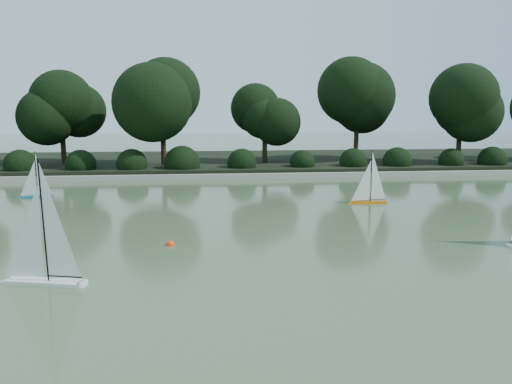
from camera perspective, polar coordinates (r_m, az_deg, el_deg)
ground at (r=9.09m, az=3.00°, el=-6.47°), size 80.00×80.00×0.00m
pond_coping at (r=17.85m, az=-1.31°, el=1.86°), size 40.00×0.35×0.18m
far_bank at (r=21.80m, az=-2.11°, el=3.45°), size 40.00×8.00×0.30m
tree_line at (r=20.23m, az=1.67°, el=10.03°), size 26.31×3.93×4.39m
shrub_hedge at (r=18.70m, az=-1.52°, el=3.33°), size 29.10×1.10×1.10m
sailboat_white_a at (r=7.93m, az=-23.76°, el=-7.45°), size 1.43×0.55×1.95m
sailboat_orange at (r=13.56m, az=12.49°, el=-0.25°), size 1.11×0.18×1.52m
sailboat_teal at (r=15.34m, az=-24.06°, el=0.20°), size 1.03×0.20×1.40m
race_buoy at (r=9.44m, az=-9.75°, el=-6.00°), size 0.17×0.17×0.17m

